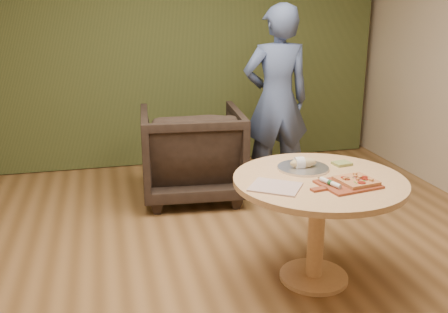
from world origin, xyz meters
TOP-DOWN VIEW (x-y plane):
  - room_shell at (0.00, 0.00)m, footprint 5.04×6.04m
  - curtain at (0.00, 2.90)m, footprint 4.80×0.14m
  - pedestal_table at (0.51, -0.03)m, footprint 1.14×1.14m
  - pizza_paddle at (0.61, -0.20)m, footprint 0.47×0.34m
  - flatbread_pizza at (0.68, -0.20)m, footprint 0.25×0.25m
  - cutlery_roll at (0.50, -0.21)m, footprint 0.08×0.20m
  - newspaper at (0.16, -0.13)m, footprint 0.39×0.38m
  - serving_tray at (0.47, 0.17)m, footprint 0.36×0.36m
  - bread_roll at (0.46, 0.17)m, footprint 0.19×0.09m
  - green_packet at (0.78, 0.19)m, footprint 0.13×0.12m
  - armchair at (-0.03, 1.73)m, footprint 1.03×0.97m
  - person_standing at (0.82, 1.73)m, footprint 0.69×0.46m

SIDE VIEW (x-z plane):
  - armchair at x=-0.03m, z-range 0.00..0.99m
  - pedestal_table at x=0.51m, z-range 0.23..0.98m
  - newspaper at x=0.16m, z-range 0.75..0.76m
  - serving_tray at x=0.47m, z-range 0.75..0.77m
  - pizza_paddle at x=0.61m, z-range 0.75..0.77m
  - green_packet at x=0.78m, z-range 0.75..0.77m
  - flatbread_pizza at x=0.68m, z-range 0.76..0.80m
  - cutlery_roll at x=0.50m, z-range 0.76..0.80m
  - bread_roll at x=0.46m, z-range 0.75..0.84m
  - person_standing at x=0.82m, z-range 0.00..1.86m
  - room_shell at x=0.00m, z-range -0.02..2.82m
  - curtain at x=0.00m, z-range 0.01..2.79m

